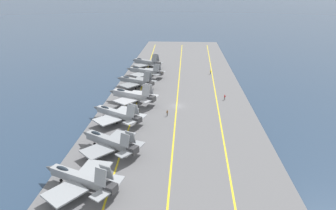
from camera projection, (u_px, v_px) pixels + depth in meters
ground_plane at (177, 107)px, 89.46m from camera, size 2000.00×2000.00×0.00m
carrier_deck at (177, 106)px, 89.39m from camera, size 229.67×44.42×0.40m
deck_stripe_foul_line at (218, 107)px, 88.64m from camera, size 206.61×6.83×0.01m
deck_stripe_centerline at (177, 106)px, 89.31m from camera, size 206.70×0.36×0.01m
deck_stripe_edge_line at (136, 105)px, 89.99m from camera, size 206.52×9.33×0.01m
parked_jet_nearest at (80, 178)px, 51.60m from camera, size 14.01×15.56×5.94m
parked_jet_second at (109, 141)px, 63.80m from camera, size 13.41×15.30×5.78m
parked_jet_third at (117, 114)px, 77.92m from camera, size 13.42×16.03×6.00m
parked_jet_fourth at (132, 95)px, 90.14m from camera, size 13.14×16.39×6.96m
parked_jet_fifth at (136, 81)px, 104.46m from camera, size 13.42×15.29×6.43m
parked_jet_sixth at (145, 71)px, 117.80m from camera, size 13.95×16.56×5.69m
parked_jet_seventh at (146, 62)px, 131.50m from camera, size 13.21×15.01×6.57m
crew_red_vest at (225, 97)px, 93.87m from camera, size 0.36×0.44×1.70m
crew_yellow_vest at (211, 72)px, 121.96m from camera, size 0.45×0.45×1.80m
crew_brown_vest at (167, 113)px, 81.98m from camera, size 0.45×0.46×1.73m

